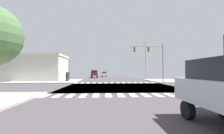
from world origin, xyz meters
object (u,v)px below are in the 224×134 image
Objects in this scene: traffic_signal_mast at (151,54)px; sedan_farside_1 at (104,74)px; bank_building at (37,68)px; pickup_middle_1 at (94,74)px; street_lamp at (145,57)px.

sedan_farside_1 is (-7.85, 33.56, -3.81)m from traffic_signal_mast.
traffic_signal_mast is at bearing -18.76° from bank_building.
traffic_signal_mast is 25.32m from pickup_middle_1.
sedan_farside_1 is (-9.83, 21.91, -4.26)m from street_lamp.
bank_building is (-21.93, 7.45, -2.24)m from traffic_signal_mast.
street_lamp is at bearing 139.54° from pickup_middle_1.
street_lamp is at bearing 114.16° from sedan_farside_1.
street_lamp is 0.72× the size of bank_building.
street_lamp is (1.98, 11.64, 0.44)m from traffic_signal_mast.
street_lamp reaches higher than traffic_signal_mast.
street_lamp reaches higher than sedan_farside_1.
traffic_signal_mast is at bearing -99.64° from street_lamp.
sedan_farside_1 is at bearing 61.66° from bank_building.
street_lamp reaches higher than bank_building.
sedan_farside_1 is 0.84× the size of pickup_middle_1.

